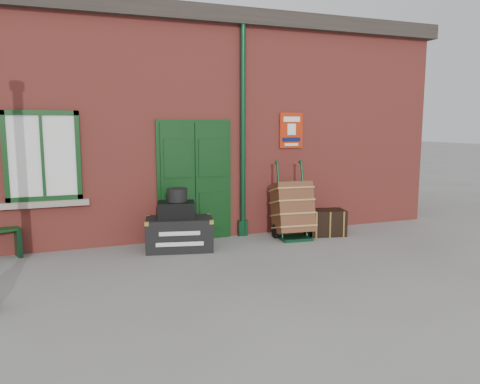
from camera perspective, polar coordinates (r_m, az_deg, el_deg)
name	(u,v)px	position (r m, az deg, el deg)	size (l,w,h in m)	color
ground	(237,258)	(7.73, -0.37, -8.07)	(80.00, 80.00, 0.00)	gray
station_building	(183,125)	(10.76, -6.95, 8.16)	(10.30, 4.30, 4.36)	#B04238
houdini_trunk	(179,234)	(8.22, -7.40, -5.08)	(1.14, 0.63, 0.57)	black
strongbox	(176,210)	(8.12, -7.79, -2.18)	(0.63, 0.45, 0.28)	black
hatbox	(177,195)	(8.12, -7.67, -0.36)	(0.34, 0.34, 0.23)	black
suitcase_back	(172,225)	(8.53, -8.25, -4.06)	(0.20, 0.50, 0.70)	tan
suitcase_front	(183,229)	(8.49, -6.91, -4.45)	(0.18, 0.45, 0.60)	tan
porter_trolley	(292,209)	(9.02, 6.41, -2.08)	(0.77, 0.82, 1.45)	#0D351C
dark_trunk	(326,222)	(9.39, 10.49, -3.66)	(0.70, 0.46, 0.51)	black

